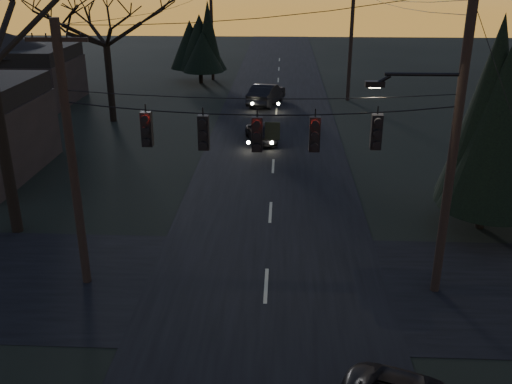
{
  "coord_description": "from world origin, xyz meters",
  "views": [
    {
      "loc": [
        0.44,
        -6.32,
        9.88
      ],
      "look_at": [
        -0.3,
        9.3,
        3.62
      ],
      "focal_mm": 40.0,
      "sensor_mm": 36.0,
      "label": 1
    }
  ],
  "objects_px": {
    "utility_pole_right": "(434,290)",
    "evergreen_right": "(497,116)",
    "utility_pole_far_l": "(213,80)",
    "sedan_oncoming_b": "(266,94)",
    "utility_pole_left": "(87,281)",
    "sedan_oncoming_a": "(261,131)",
    "utility_pole_far_r": "(347,100)"
  },
  "relations": [
    {
      "from": "utility_pole_left",
      "to": "sedan_oncoming_b",
      "type": "distance_m",
      "value": 26.76
    },
    {
      "from": "utility_pole_left",
      "to": "evergreen_right",
      "type": "relative_size",
      "value": 1.06
    },
    {
      "from": "utility_pole_far_l",
      "to": "utility_pole_left",
      "type": "bearing_deg",
      "value": -90.0
    },
    {
      "from": "utility_pole_right",
      "to": "evergreen_right",
      "type": "height_order",
      "value": "evergreen_right"
    },
    {
      "from": "sedan_oncoming_b",
      "to": "utility_pole_right",
      "type": "bearing_deg",
      "value": 119.82
    },
    {
      "from": "sedan_oncoming_b",
      "to": "utility_pole_left",
      "type": "bearing_deg",
      "value": 95.11
    },
    {
      "from": "utility_pole_far_l",
      "to": "sedan_oncoming_b",
      "type": "height_order",
      "value": "utility_pole_far_l"
    },
    {
      "from": "utility_pole_left",
      "to": "sedan_oncoming_b",
      "type": "height_order",
      "value": "utility_pole_left"
    },
    {
      "from": "utility_pole_right",
      "to": "sedan_oncoming_b",
      "type": "relative_size",
      "value": 2.11
    },
    {
      "from": "utility_pole_right",
      "to": "evergreen_right",
      "type": "bearing_deg",
      "value": 58.87
    },
    {
      "from": "utility_pole_left",
      "to": "utility_pole_far_l",
      "type": "distance_m",
      "value": 36.0
    },
    {
      "from": "utility_pole_far_l",
      "to": "sedan_oncoming_a",
      "type": "distance_m",
      "value": 20.23
    },
    {
      "from": "utility_pole_right",
      "to": "utility_pole_far_l",
      "type": "height_order",
      "value": "utility_pole_right"
    },
    {
      "from": "utility_pole_left",
      "to": "sedan_oncoming_a",
      "type": "xyz_separation_m",
      "value": [
        5.2,
        16.46,
        0.63
      ]
    },
    {
      "from": "utility_pole_far_l",
      "to": "evergreen_right",
      "type": "xyz_separation_m",
      "value": [
        14.47,
        -31.08,
        4.61
      ]
    },
    {
      "from": "utility_pole_far_r",
      "to": "utility_pole_far_l",
      "type": "xyz_separation_m",
      "value": [
        -11.5,
        8.0,
        0.0
      ]
    },
    {
      "from": "utility_pole_left",
      "to": "utility_pole_far_r",
      "type": "xyz_separation_m",
      "value": [
        11.5,
        28.0,
        0.0
      ]
    },
    {
      "from": "utility_pole_far_r",
      "to": "utility_pole_left",
      "type": "bearing_deg",
      "value": -112.33
    },
    {
      "from": "utility_pole_far_l",
      "to": "sedan_oncoming_b",
      "type": "relative_size",
      "value": 1.69
    },
    {
      "from": "evergreen_right",
      "to": "sedan_oncoming_b",
      "type": "height_order",
      "value": "evergreen_right"
    },
    {
      "from": "utility_pole_right",
      "to": "utility_pole_far_r",
      "type": "xyz_separation_m",
      "value": [
        0.0,
        28.0,
        0.0
      ]
    },
    {
      "from": "utility_pole_far_r",
      "to": "evergreen_right",
      "type": "bearing_deg",
      "value": -82.67
    },
    {
      "from": "evergreen_right",
      "to": "sedan_oncoming_b",
      "type": "bearing_deg",
      "value": 113.5
    },
    {
      "from": "utility_pole_left",
      "to": "utility_pole_far_r",
      "type": "bearing_deg",
      "value": 67.67
    },
    {
      "from": "utility_pole_right",
      "to": "utility_pole_left",
      "type": "relative_size",
      "value": 1.18
    },
    {
      "from": "utility_pole_left",
      "to": "evergreen_right",
      "type": "height_order",
      "value": "evergreen_right"
    },
    {
      "from": "utility_pole_left",
      "to": "evergreen_right",
      "type": "bearing_deg",
      "value": 18.77
    },
    {
      "from": "utility_pole_far_r",
      "to": "utility_pole_right",
      "type": "bearing_deg",
      "value": -90.0
    },
    {
      "from": "utility_pole_left",
      "to": "utility_pole_far_r",
      "type": "relative_size",
      "value": 1.0
    },
    {
      "from": "utility_pole_far_l",
      "to": "sedan_oncoming_a",
      "type": "relative_size",
      "value": 2.15
    },
    {
      "from": "evergreen_right",
      "to": "sedan_oncoming_b",
      "type": "relative_size",
      "value": 1.7
    },
    {
      "from": "utility_pole_far_r",
      "to": "sedan_oncoming_a",
      "type": "height_order",
      "value": "utility_pole_far_r"
    }
  ]
}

